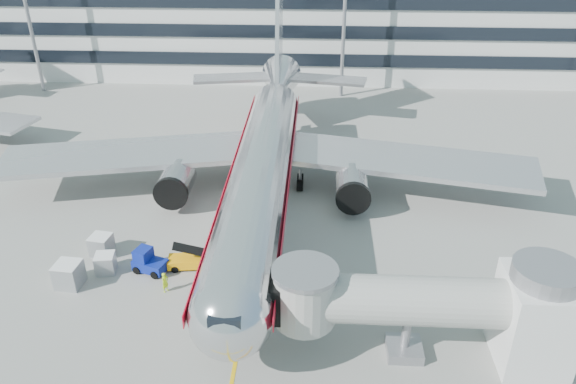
{
  "coord_description": "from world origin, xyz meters",
  "views": [
    {
      "loc": [
        4.62,
        -34.64,
        25.78
      ],
      "look_at": [
        2.46,
        5.56,
        4.0
      ],
      "focal_mm": 35.0,
      "sensor_mm": 36.0,
      "label": 1
    }
  ],
  "objects_px": {
    "cargo_container_front": "(69,274)",
    "cargo_container_left": "(106,263)",
    "main_jet": "(265,157)",
    "baggage_tug": "(148,262)",
    "ramp_worker": "(165,282)",
    "cargo_container_right": "(101,245)",
    "belt_loader": "(195,260)"
  },
  "relations": [
    {
      "from": "cargo_container_right",
      "to": "main_jet",
      "type": "bearing_deg",
      "value": 39.17
    },
    {
      "from": "main_jet",
      "to": "baggage_tug",
      "type": "bearing_deg",
      "value": -123.35
    },
    {
      "from": "cargo_container_left",
      "to": "belt_loader",
      "type": "bearing_deg",
      "value": 8.56
    },
    {
      "from": "belt_loader",
      "to": "cargo_container_right",
      "type": "xyz_separation_m",
      "value": [
        -7.76,
        1.32,
        0.25
      ]
    },
    {
      "from": "main_jet",
      "to": "cargo_container_front",
      "type": "relative_size",
      "value": 26.44
    },
    {
      "from": "cargo_container_left",
      "to": "cargo_container_right",
      "type": "relative_size",
      "value": 0.91
    },
    {
      "from": "main_jet",
      "to": "ramp_worker",
      "type": "distance_m",
      "value": 15.97
    },
    {
      "from": "baggage_tug",
      "to": "cargo_container_left",
      "type": "bearing_deg",
      "value": -174.82
    },
    {
      "from": "belt_loader",
      "to": "ramp_worker",
      "type": "relative_size",
      "value": 2.74
    },
    {
      "from": "cargo_container_right",
      "to": "belt_loader",
      "type": "bearing_deg",
      "value": -9.64
    },
    {
      "from": "belt_loader",
      "to": "baggage_tug",
      "type": "xyz_separation_m",
      "value": [
        -3.43,
        -0.71,
        0.24
      ]
    },
    {
      "from": "main_jet",
      "to": "cargo_container_front",
      "type": "height_order",
      "value": "main_jet"
    },
    {
      "from": "main_jet",
      "to": "cargo_container_left",
      "type": "height_order",
      "value": "main_jet"
    },
    {
      "from": "belt_loader",
      "to": "ramp_worker",
      "type": "xyz_separation_m",
      "value": [
        -1.52,
        -3.12,
        0.21
      ]
    },
    {
      "from": "cargo_container_front",
      "to": "cargo_container_left",
      "type": "bearing_deg",
      "value": 40.29
    },
    {
      "from": "cargo_container_front",
      "to": "ramp_worker",
      "type": "distance_m",
      "value": 7.22
    },
    {
      "from": "cargo_container_right",
      "to": "cargo_container_front",
      "type": "bearing_deg",
      "value": -103.3
    },
    {
      "from": "baggage_tug",
      "to": "cargo_container_right",
      "type": "distance_m",
      "value": 4.79
    },
    {
      "from": "main_jet",
      "to": "cargo_container_front",
      "type": "bearing_deg",
      "value": -133.19
    },
    {
      "from": "belt_loader",
      "to": "cargo_container_front",
      "type": "height_order",
      "value": "belt_loader"
    },
    {
      "from": "cargo_container_front",
      "to": "ramp_worker",
      "type": "height_order",
      "value": "cargo_container_front"
    },
    {
      "from": "baggage_tug",
      "to": "ramp_worker",
      "type": "height_order",
      "value": "baggage_tug"
    },
    {
      "from": "cargo_container_right",
      "to": "cargo_container_front",
      "type": "relative_size",
      "value": 0.92
    },
    {
      "from": "main_jet",
      "to": "cargo_container_left",
      "type": "xyz_separation_m",
      "value": [
        -11.1,
        -12.28,
        -3.47
      ]
    },
    {
      "from": "belt_loader",
      "to": "cargo_container_left",
      "type": "distance_m",
      "value": 6.71
    },
    {
      "from": "main_jet",
      "to": "cargo_container_right",
      "type": "xyz_separation_m",
      "value": [
        -12.23,
        -9.96,
        -3.4
      ]
    },
    {
      "from": "main_jet",
      "to": "cargo_container_right",
      "type": "relative_size",
      "value": 28.59
    },
    {
      "from": "main_jet",
      "to": "cargo_container_right",
      "type": "bearing_deg",
      "value": -140.83
    },
    {
      "from": "baggage_tug",
      "to": "ramp_worker",
      "type": "xyz_separation_m",
      "value": [
        1.91,
        -2.41,
        -0.02
      ]
    },
    {
      "from": "main_jet",
      "to": "belt_loader",
      "type": "relative_size",
      "value": 11.71
    },
    {
      "from": "cargo_container_front",
      "to": "ramp_worker",
      "type": "xyz_separation_m",
      "value": [
        7.21,
        -0.34,
        -0.15
      ]
    },
    {
      "from": "belt_loader",
      "to": "ramp_worker",
      "type": "bearing_deg",
      "value": -115.96
    }
  ]
}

